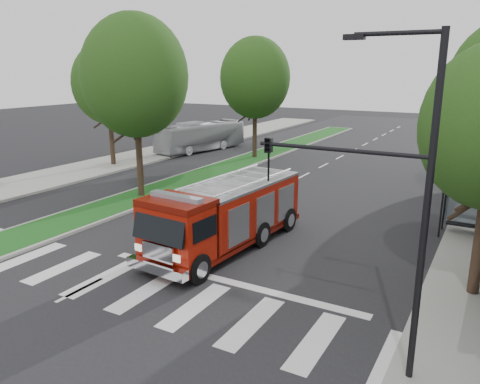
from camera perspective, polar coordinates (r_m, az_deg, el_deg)
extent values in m
plane|color=black|center=(19.51, -10.15, -7.09)|extent=(140.00, 140.00, 0.00)
cube|color=gray|center=(36.15, -17.93, 2.70)|extent=(5.00, 80.00, 0.15)
cube|color=gray|center=(37.13, 0.34, 3.72)|extent=(3.00, 50.00, 0.14)
cube|color=#123F13|center=(37.11, 0.34, 3.83)|extent=(2.60, 49.50, 0.02)
cylinder|color=black|center=(22.13, 23.34, -2.04)|extent=(0.08, 0.08, 2.50)
cylinder|color=black|center=(23.29, 23.69, -1.28)|extent=(0.08, 0.08, 2.50)
cube|color=#8C99A5|center=(23.30, 27.13, -1.54)|extent=(2.80, 0.04, 1.80)
cube|color=black|center=(22.83, 26.82, -3.78)|extent=(2.40, 0.40, 0.08)
cylinder|color=black|center=(16.70, 27.14, -5.50)|extent=(0.36, 0.36, 3.74)
cylinder|color=black|center=(27.05, -12.16, 4.05)|extent=(0.36, 0.36, 4.62)
ellipsoid|color=#14390F|center=(26.61, -12.70, 13.64)|extent=(5.80, 5.80, 6.67)
cylinder|color=black|center=(38.52, 1.81, 7.33)|extent=(0.36, 0.36, 4.40)
ellipsoid|color=#14390F|center=(38.20, 1.86, 13.73)|extent=(5.60, 5.60, 6.44)
cylinder|color=black|center=(36.82, -15.37, 6.29)|extent=(0.36, 0.36, 4.18)
ellipsoid|color=#14390F|center=(36.48, -15.81, 12.64)|extent=(5.20, 5.20, 5.98)
cylinder|color=black|center=(10.88, 21.65, -3.35)|extent=(0.16, 0.16, 8.00)
cylinder|color=black|center=(10.57, 18.70, 17.88)|extent=(1.80, 0.10, 0.10)
cube|color=black|center=(10.79, 13.76, 17.88)|extent=(0.45, 0.20, 0.12)
cylinder|color=black|center=(10.97, 11.97, 5.06)|extent=(4.00, 0.10, 0.10)
imported|color=black|center=(11.70, 3.44, 3.96)|extent=(0.18, 0.22, 1.10)
cylinder|color=black|center=(33.91, 26.77, 14.46)|extent=(1.80, 0.10, 0.10)
cube|color=black|center=(33.97, 25.20, 14.54)|extent=(0.45, 0.20, 0.12)
cube|color=#5C0D05|center=(19.48, -1.57, -5.34)|extent=(3.08, 8.44, 0.25)
cube|color=maroon|center=(19.77, -0.27, -1.87)|extent=(2.93, 6.48, 1.97)
cube|color=maroon|center=(16.87, -7.62, -4.97)|extent=(2.59, 1.95, 2.07)
cube|color=#B2B2B7|center=(19.49, -0.27, 1.05)|extent=(2.93, 6.48, 0.12)
cylinder|color=#B2B2B7|center=(19.95, -2.39, 1.93)|extent=(0.54, 5.91, 0.10)
cylinder|color=#B2B2B7|center=(18.98, 1.95, 1.27)|extent=(0.54, 5.91, 0.10)
cube|color=silver|center=(16.45, -10.14, -9.12)|extent=(2.58, 0.54, 0.35)
cube|color=#8C99A5|center=(16.48, -7.77, -0.60)|extent=(2.19, 0.51, 0.18)
cylinder|color=black|center=(17.76, -10.92, -7.50)|extent=(0.42, 1.11, 1.08)
cylinder|color=black|center=(16.35, -5.16, -9.29)|extent=(0.42, 1.11, 1.08)
cylinder|color=black|center=(20.69, -2.88, -3.98)|extent=(0.42, 1.11, 1.08)
cylinder|color=black|center=(19.50, 2.51, -5.18)|extent=(0.42, 1.11, 1.08)
cylinder|color=black|center=(22.54, 0.71, -2.38)|extent=(0.42, 1.11, 1.08)
cylinder|color=black|center=(21.45, 5.80, -3.36)|extent=(0.42, 1.11, 1.08)
imported|color=#B7B7BC|center=(42.62, -4.73, 6.80)|extent=(4.07, 9.66, 2.62)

